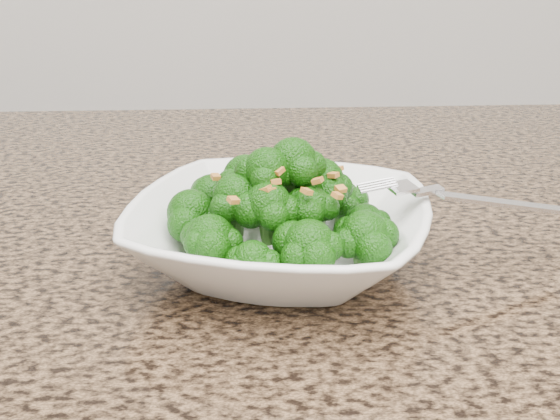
{
  "coord_description": "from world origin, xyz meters",
  "views": [
    {
      "loc": [
        0.06,
        -0.28,
        1.15
      ],
      "look_at": [
        0.09,
        0.24,
        0.95
      ],
      "focal_mm": 45.0,
      "sensor_mm": 36.0,
      "label": 1
    }
  ],
  "objects": [
    {
      "name": "fork",
      "position": [
        0.21,
        0.24,
        0.96
      ],
      "size": [
        0.2,
        0.07,
        0.01
      ],
      "primitive_type": null,
      "rotation": [
        0.0,
        0.0,
        0.2
      ],
      "color": "silver",
      "rests_on": "bowl"
    },
    {
      "name": "bowl",
      "position": [
        0.09,
        0.24,
        0.93
      ],
      "size": [
        0.29,
        0.29,
        0.06
      ],
      "primitive_type": "imported",
      "rotation": [
        0.0,
        0.0,
        -0.27
      ],
      "color": "white",
      "rests_on": "granite_counter"
    },
    {
      "name": "garlic_topping",
      "position": [
        0.09,
        0.24,
        1.03
      ],
      "size": [
        0.12,
        0.12,
        0.01
      ],
      "primitive_type": null,
      "color": "orange",
      "rests_on": "broccoli_pile"
    },
    {
      "name": "granite_counter",
      "position": [
        0.0,
        0.3,
        0.89
      ],
      "size": [
        1.64,
        1.04,
        0.03
      ],
      "primitive_type": "cube",
      "color": "brown",
      "rests_on": "cabinet"
    },
    {
      "name": "broccoli_pile",
      "position": [
        0.09,
        0.24,
        0.99
      ],
      "size": [
        0.21,
        0.21,
        0.07
      ],
      "primitive_type": null,
      "color": "#145009",
      "rests_on": "bowl"
    }
  ]
}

